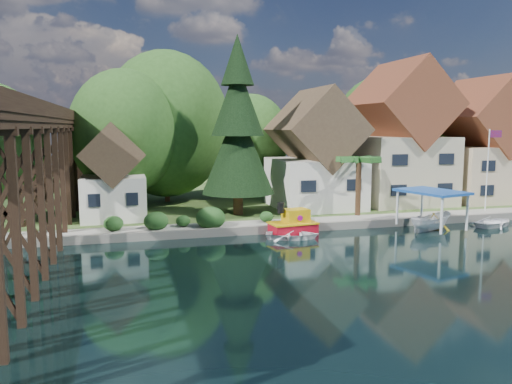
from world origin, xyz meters
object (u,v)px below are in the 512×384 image
(house_right, at_px, (480,148))
(trestle_bridge, at_px, (23,171))
(house_left, at_px, (315,157))
(boat_white_b, at_px, (495,221))
(flagpole, at_px, (489,161))
(boat_white_a, at_px, (292,233))
(conifer, at_px, (238,129))
(house_center, at_px, (399,143))
(boat_yellow, at_px, (435,220))
(tugboat, at_px, (294,224))
(boat_canopy, at_px, (431,214))
(palm_tree, at_px, (359,161))
(shed, at_px, (113,178))

(house_right, bearing_deg, trestle_bridge, -165.21)
(house_left, distance_m, boat_white_b, 16.10)
(flagpole, bearing_deg, house_left, 155.17)
(trestle_bridge, xyz_separation_m, boat_white_a, (17.35, 0.68, -4.95))
(trestle_bridge, relative_size, conifer, 2.94)
(house_center, height_order, boat_yellow, house_center)
(trestle_bridge, xyz_separation_m, boat_white_b, (34.70, 0.84, -4.94))
(conifer, bearing_deg, boat_white_a, -75.02)
(tugboat, xyz_separation_m, boat_white_a, (-0.57, -1.34, -0.36))
(conifer, xyz_separation_m, boat_white_b, (19.49, -7.84, -7.34))
(trestle_bridge, height_order, boat_white_a, trestle_bridge)
(boat_white_a, distance_m, boat_yellow, 11.93)
(boat_canopy, bearing_deg, house_center, 72.07)
(tugboat, bearing_deg, house_right, 20.88)
(house_left, xyz_separation_m, house_center, (9.00, 0.50, 1.28))
(house_left, xyz_separation_m, flagpole, (13.83, -6.40, -0.19))
(trestle_bridge, height_order, tugboat, trestle_bridge)
(house_left, bearing_deg, boat_canopy, -62.15)
(trestle_bridge, xyz_separation_m, house_left, (23.00, 10.83, -0.21))
(boat_white_a, bearing_deg, boat_yellow, -71.10)
(trestle_bridge, height_order, palm_tree, trestle_bridge)
(house_center, bearing_deg, palm_tree, -140.62)
(trestle_bridge, relative_size, shed, 5.63)
(conifer, xyz_separation_m, flagpole, (21.62, -4.25, -2.79))
(shed, relative_size, conifer, 0.52)
(tugboat, bearing_deg, house_left, 59.99)
(conifer, bearing_deg, tugboat, -67.88)
(palm_tree, height_order, boat_canopy, palm_tree)
(palm_tree, bearing_deg, flagpole, -4.77)
(flagpole, bearing_deg, boat_yellow, -155.96)
(palm_tree, distance_m, flagpole, 12.06)
(house_right, relative_size, boat_yellow, 4.61)
(palm_tree, distance_m, boat_yellow, 7.64)
(palm_tree, xyz_separation_m, boat_white_b, (9.89, -4.59, -4.70))
(shed, relative_size, boat_canopy, 1.40)
(boat_canopy, bearing_deg, boat_yellow, 37.41)
(house_right, relative_size, tugboat, 3.37)
(palm_tree, bearing_deg, trestle_bridge, -167.66)
(trestle_bridge, xyz_separation_m, boat_yellow, (29.27, 1.05, -4.64))
(boat_canopy, relative_size, boat_yellow, 2.07)
(house_right, distance_m, boat_white_b, 12.97)
(house_left, relative_size, house_right, 0.88)
(flagpole, bearing_deg, conifer, 168.88)
(flagpole, relative_size, boat_white_a, 1.91)
(house_center, distance_m, boat_canopy, 12.50)
(tugboat, bearing_deg, boat_canopy, -8.46)
(palm_tree, bearing_deg, house_center, 39.38)
(palm_tree, height_order, boat_white_a, palm_tree)
(conifer, bearing_deg, flagpole, -11.12)
(tugboat, height_order, boat_white_a, tugboat)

